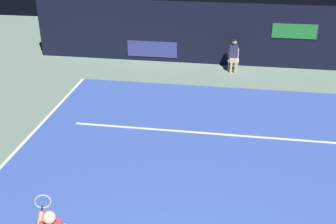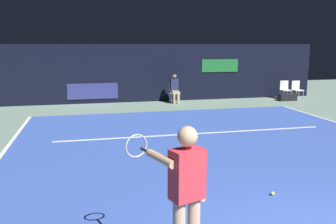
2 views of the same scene
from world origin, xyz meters
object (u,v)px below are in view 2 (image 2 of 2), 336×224
(courtside_chair_near, at_px, (285,89))
(tennis_ball, at_px, (273,194))
(line_judge_on_chair, at_px, (174,88))
(equipment_bag, at_px, (287,97))
(tennis_player, at_px, (185,192))
(courtside_chair_far, at_px, (297,89))

(courtside_chair_near, relative_size, tennis_ball, 12.94)
(line_judge_on_chair, distance_m, equipment_bag, 5.36)
(tennis_player, relative_size, tennis_ball, 25.44)
(tennis_player, relative_size, courtside_chair_far, 1.97)
(tennis_ball, bearing_deg, tennis_player, -140.43)
(courtside_chair_far, distance_m, equipment_bag, 0.83)
(line_judge_on_chair, relative_size, tennis_ball, 19.41)
(tennis_player, xyz_separation_m, tennis_ball, (2.05, 1.69, -0.94))
(tennis_ball, distance_m, equipment_bag, 11.34)
(courtside_chair_near, height_order, courtside_chair_far, same)
(tennis_player, height_order, tennis_ball, tennis_player)
(courtside_chair_near, xyz_separation_m, courtside_chair_far, (0.54, -0.14, 0.00))
(courtside_chair_near, distance_m, equipment_bag, 0.60)
(equipment_bag, bearing_deg, tennis_player, -125.25)
(tennis_player, distance_m, courtside_chair_near, 14.36)
(line_judge_on_chair, bearing_deg, tennis_ball, -94.34)
(equipment_bag, bearing_deg, courtside_chair_near, 73.71)
(line_judge_on_chair, bearing_deg, tennis_player, -103.44)
(courtside_chair_far, bearing_deg, line_judge_on_chair, 178.24)
(tennis_player, bearing_deg, courtside_chair_near, 54.84)
(courtside_chair_far, xyz_separation_m, equipment_bag, (-0.69, -0.33, -0.34))
(tennis_player, height_order, courtside_chair_far, tennis_player)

